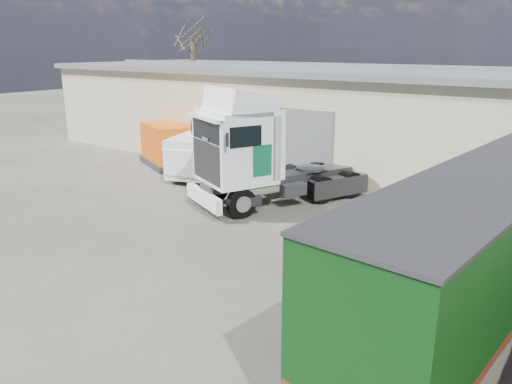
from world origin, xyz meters
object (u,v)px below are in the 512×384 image
Objects in this scene: bare_tree at (192,26)px; tractor_unit at (256,156)px; panel_van at (203,154)px; orange_skip at (168,147)px; box_trailer at (486,237)px.

bare_tree is 22.60m from tractor_unit.
panel_van is (11.44, -11.70, -6.81)m from bare_tree.
bare_tree reaches higher than orange_skip.
panel_van is at bearing 15.71° from orange_skip.
box_trailer is 2.06× the size of panel_van.
box_trailer is at bearing 1.95° from orange_skip.
tractor_unit is 11.00m from box_trailer.
bare_tree is 17.72m from panel_van.
panel_van is 3.12m from orange_skip.
panel_van is at bearing 179.17° from tractor_unit.
orange_skip is at bearing 162.49° from box_trailer.
tractor_unit is (16.63, -14.14, -5.83)m from bare_tree.
box_trailer is at bearing -35.43° from bare_tree.
bare_tree is at bearing 163.96° from tractor_unit.
tractor_unit is at bearing 5.33° from orange_skip.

